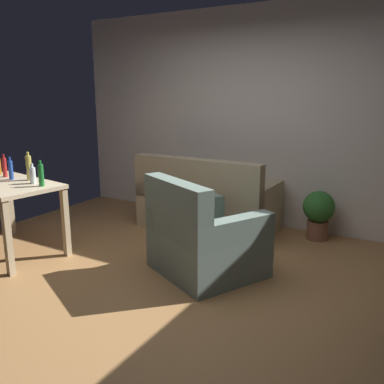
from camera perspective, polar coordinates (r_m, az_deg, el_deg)
The scene contains 11 objects.
ground_plane at distance 3.82m, azimuth -5.21°, elevation -12.54°, with size 5.20×4.40×0.02m, color #9E7042.
wall_rear at distance 5.37m, azimuth 8.37°, elevation 10.09°, with size 5.20×0.10×2.70m, color silver.
couch at distance 5.13m, azimuth 2.01°, elevation -1.75°, with size 1.64×0.84×0.92m.
desk at distance 4.71m, azimuth -24.24°, elevation -0.08°, with size 1.29×0.87×0.76m.
potted_plant at distance 4.97m, azimuth 17.03°, elevation -2.60°, with size 0.36×0.36×0.57m.
armchair at distance 3.89m, azimuth 1.48°, elevation -6.67°, with size 1.18×1.15×0.92m.
bottle_red at distance 4.97m, azimuth -24.43°, elevation 3.15°, with size 0.05×0.05×0.25m.
bottle_blue at distance 4.79m, azimuth -23.71°, elevation 2.83°, with size 0.05×0.05×0.24m.
bottle_squat at distance 4.68m, azimuth -21.55°, elevation 3.15°, with size 0.06×0.06×0.30m.
bottle_clear at distance 4.50m, azimuth -21.10°, elevation 2.20°, with size 0.06×0.06×0.21m.
bottle_green at distance 4.34m, azimuth -20.09°, elevation 2.23°, with size 0.05×0.05×0.26m.
Camera 1 is at (2.01, -2.77, 1.67)m, focal length 38.71 mm.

